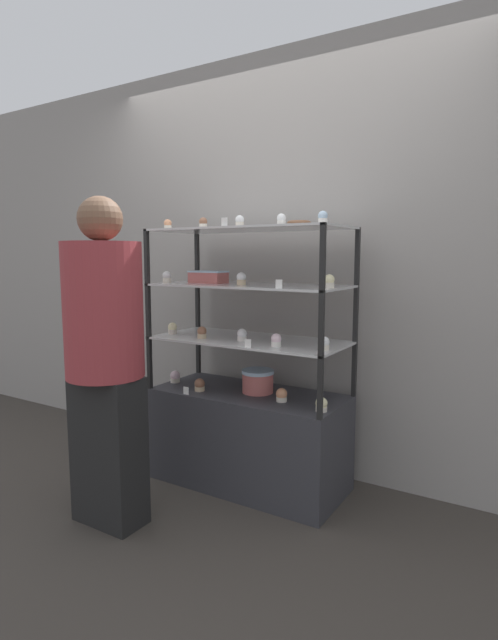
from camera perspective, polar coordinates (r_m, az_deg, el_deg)
ground_plane at (r=3.14m, az=0.00°, el=-18.12°), size 20.00×20.00×0.00m
back_wall at (r=3.18m, az=3.75°, el=6.39°), size 8.00×0.05×2.60m
display_base at (r=3.03m, az=0.00°, el=-13.34°), size 1.13×0.50×0.56m
display_riser_lower at (r=2.88m, az=0.00°, el=-2.59°), size 1.13×0.50×0.32m
display_riser_middle at (r=2.84m, az=0.00°, el=3.69°), size 1.13×0.50×0.32m
display_riser_upper at (r=2.84m, az=0.00°, el=10.05°), size 1.13×0.50×0.32m
layer_cake_centerpiece at (r=2.93m, az=1.01°, el=-6.99°), size 0.19×0.19×0.13m
sheet_cake_frosted at (r=3.00m, az=-4.72°, el=4.94°), size 0.22×0.12×0.07m
cupcake_0 at (r=3.19m, az=-8.44°, el=-6.44°), size 0.06×0.06×0.07m
cupcake_1 at (r=2.98m, az=-5.66°, el=-7.40°), size 0.06×0.06×0.07m
cupcake_2 at (r=2.76m, az=3.74°, el=-8.57°), size 0.06×0.06×0.07m
cupcake_3 at (r=2.61m, az=8.28°, el=-9.56°), size 0.06×0.06×0.07m
price_tag_0 at (r=2.92m, az=-7.21°, el=-8.02°), size 0.04×0.00×0.04m
cupcake_4 at (r=3.10m, az=-8.74°, el=-0.95°), size 0.06×0.06×0.07m
cupcake_5 at (r=2.91m, az=-5.40°, el=-1.44°), size 0.06×0.06×0.07m
cupcake_6 at (r=2.81m, az=-0.89°, el=-1.72°), size 0.06×0.06×0.07m
cupcake_7 at (r=2.64m, az=3.12°, el=-2.33°), size 0.06×0.06×0.07m
cupcake_8 at (r=2.57m, az=8.58°, el=-2.67°), size 0.06×0.06×0.07m
price_tag_1 at (r=2.61m, az=-0.12°, el=-2.68°), size 0.04×0.00×0.04m
cupcake_9 at (r=3.06m, az=-9.37°, el=4.86°), size 0.05×0.05×0.07m
cupcake_10 at (r=2.79m, az=-0.89°, el=4.73°), size 0.05×0.05×0.07m
cupcake_11 at (r=2.54m, az=9.16°, el=4.37°), size 0.05×0.05×0.07m
price_tag_2 at (r=2.48m, az=3.44°, el=4.13°), size 0.04×0.00×0.04m
cupcake_12 at (r=3.08m, az=-9.27°, el=10.70°), size 0.05×0.05×0.06m
cupcake_13 at (r=2.90m, az=-5.25°, el=10.97°), size 0.05×0.05×0.06m
cupcake_14 at (r=2.74m, az=-1.07°, el=11.22°), size 0.05×0.05×0.06m
cupcake_15 at (r=2.64m, az=3.72°, el=11.36°), size 0.05×0.05×0.06m
cupcake_16 at (r=2.50m, az=8.44°, el=11.51°), size 0.05×0.05×0.06m
price_tag_3 at (r=2.66m, az=-2.83°, el=11.15°), size 0.04×0.00×0.04m
donut_glazed at (r=2.69m, az=5.74°, el=10.92°), size 0.13×0.13×0.03m
customer_figure at (r=2.56m, az=-16.12°, el=-3.73°), size 0.38×0.38×1.64m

